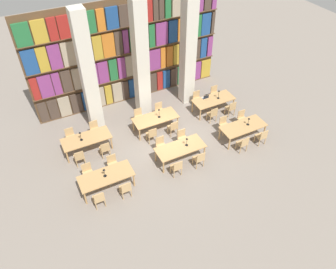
{
  "coord_description": "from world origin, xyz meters",
  "views": [
    {
      "loc": [
        -5.09,
        -10.21,
        10.7
      ],
      "look_at": [
        0.0,
        -0.12,
        0.67
      ],
      "focal_mm": 35.0,
      "sensor_mm": 36.0,
      "label": 1
    }
  ],
  "objects_px": {
    "chair_17": "(139,116)",
    "chair_18": "(173,127)",
    "desk_lamp_0": "(104,171)",
    "chair_0": "(99,199)",
    "reading_table_0": "(106,177)",
    "reading_table_5": "(213,100)",
    "pillar_left": "(88,75)",
    "desk_lamp_2": "(249,120)",
    "chair_2": "(126,189)",
    "pillar_center": "(141,62)",
    "chair_11": "(242,118)",
    "chair_1": "(88,172)",
    "chair_6": "(199,159)",
    "laptop": "(205,97)",
    "chair_12": "(79,157)",
    "chair_4": "(177,167)",
    "desk_lamp_4": "(159,112)",
    "chair_22": "(231,108)",
    "desk_lamp_1": "(187,140)",
    "chair_20": "(213,114)",
    "reading_table_2": "(243,127)",
    "desk_lamp_5": "(219,93)",
    "chair_8": "(243,143)",
    "chair_16": "(152,134)",
    "reading_table_3": "(86,139)",
    "reading_table_4": "(155,119)",
    "chair_10": "(262,136)",
    "chair_13": "(71,136)",
    "chair_19": "(160,110)",
    "chair_23": "(215,93)",
    "pillar_right": "(188,50)",
    "chair_9": "(224,124)",
    "reading_table_1": "(180,148)",
    "chair_3": "(113,163)",
    "chair_21": "(197,98)",
    "chair_5": "(161,145)"
  },
  "relations": [
    {
      "from": "chair_17",
      "to": "chair_18",
      "type": "bearing_deg",
      "value": 126.83
    },
    {
      "from": "desk_lamp_0",
      "to": "chair_0",
      "type": "bearing_deg",
      "value": -125.2
    },
    {
      "from": "reading_table_0",
      "to": "reading_table_5",
      "type": "bearing_deg",
      "value": 20.45
    },
    {
      "from": "pillar_left",
      "to": "chair_0",
      "type": "relative_size",
      "value": 6.77
    },
    {
      "from": "desk_lamp_2",
      "to": "chair_2",
      "type": "bearing_deg",
      "value": -173.1
    },
    {
      "from": "pillar_center",
      "to": "chair_11",
      "type": "relative_size",
      "value": 6.77
    },
    {
      "from": "chair_0",
      "to": "chair_1",
      "type": "height_order",
      "value": "same"
    },
    {
      "from": "chair_6",
      "to": "laptop",
      "type": "bearing_deg",
      "value": 55.15
    },
    {
      "from": "chair_12",
      "to": "chair_4",
      "type": "bearing_deg",
      "value": -34.74
    },
    {
      "from": "desk_lamp_4",
      "to": "chair_22",
      "type": "relative_size",
      "value": 0.57
    },
    {
      "from": "pillar_center",
      "to": "chair_17",
      "type": "bearing_deg",
      "value": -126.75
    },
    {
      "from": "desk_lamp_1",
      "to": "chair_20",
      "type": "bearing_deg",
      "value": 34.12
    },
    {
      "from": "chair_2",
      "to": "desk_lamp_0",
      "type": "xyz_separation_m",
      "value": [
        -0.56,
        0.76,
        0.55
      ]
    },
    {
      "from": "reading_table_2",
      "to": "desk_lamp_4",
      "type": "relative_size",
      "value": 4.38
    },
    {
      "from": "pillar_center",
      "to": "chair_2",
      "type": "bearing_deg",
      "value": -120.81
    },
    {
      "from": "chair_17",
      "to": "chair_20",
      "type": "xyz_separation_m",
      "value": [
        3.4,
        -1.5,
        0.0
      ]
    },
    {
      "from": "reading_table_2",
      "to": "reading_table_5",
      "type": "height_order",
      "value": "same"
    },
    {
      "from": "chair_6",
      "to": "chair_18",
      "type": "xyz_separation_m",
      "value": [
        -0.04,
        2.38,
        0.0
      ]
    },
    {
      "from": "desk_lamp_5",
      "to": "reading_table_0",
      "type": "bearing_deg",
      "value": -160.49
    },
    {
      "from": "desk_lamp_1",
      "to": "chair_18",
      "type": "height_order",
      "value": "desk_lamp_1"
    },
    {
      "from": "chair_0",
      "to": "chair_8",
      "type": "bearing_deg",
      "value": 0.3
    },
    {
      "from": "chair_4",
      "to": "chair_16",
      "type": "distance_m",
      "value": 2.38
    },
    {
      "from": "chair_12",
      "to": "chair_17",
      "type": "xyz_separation_m",
      "value": [
        3.45,
        1.47,
        0.0
      ]
    },
    {
      "from": "reading_table_3",
      "to": "reading_table_4",
      "type": "height_order",
      "value": "same"
    },
    {
      "from": "reading_table_4",
      "to": "laptop",
      "type": "height_order",
      "value": "laptop"
    },
    {
      "from": "chair_10",
      "to": "desk_lamp_2",
      "type": "bearing_deg",
      "value": 110.99
    },
    {
      "from": "desk_lamp_2",
      "to": "reading_table_3",
      "type": "relative_size",
      "value": 0.18
    },
    {
      "from": "chair_13",
      "to": "chair_19",
      "type": "xyz_separation_m",
      "value": [
        4.59,
        -0.06,
        0.0
      ]
    },
    {
      "from": "chair_20",
      "to": "chair_23",
      "type": "bearing_deg",
      "value": 53.67
    },
    {
      "from": "chair_13",
      "to": "chair_2",
      "type": "bearing_deg",
      "value": 106.09
    },
    {
      "from": "chair_12",
      "to": "pillar_right",
      "type": "bearing_deg",
      "value": 18.83
    },
    {
      "from": "reading_table_2",
      "to": "chair_9",
      "type": "relative_size",
      "value": 2.49
    },
    {
      "from": "reading_table_1",
      "to": "reading_table_4",
      "type": "distance_m",
      "value": 2.39
    },
    {
      "from": "reading_table_4",
      "to": "pillar_right",
      "type": "bearing_deg",
      "value": 30.8
    },
    {
      "from": "chair_3",
      "to": "desk_lamp_1",
      "type": "xyz_separation_m",
      "value": [
        3.24,
        -0.67,
        0.55
      ]
    },
    {
      "from": "chair_11",
      "to": "chair_13",
      "type": "bearing_deg",
      "value": -17.44
    },
    {
      "from": "chair_6",
      "to": "chair_20",
      "type": "distance_m",
      "value": 3.27
    },
    {
      "from": "desk_lamp_0",
      "to": "laptop",
      "type": "height_order",
      "value": "desk_lamp_0"
    },
    {
      "from": "pillar_center",
      "to": "desk_lamp_1",
      "type": "height_order",
      "value": "pillar_center"
    },
    {
      "from": "chair_2",
      "to": "reading_table_5",
      "type": "distance_m",
      "value": 7.02
    },
    {
      "from": "desk_lamp_2",
      "to": "desk_lamp_5",
      "type": "height_order",
      "value": "desk_lamp_5"
    },
    {
      "from": "chair_21",
      "to": "chair_5",
      "type": "bearing_deg",
      "value": 35.83
    },
    {
      "from": "reading_table_1",
      "to": "desk_lamp_4",
      "type": "relative_size",
      "value": 4.38
    },
    {
      "from": "chair_2",
      "to": "chair_18",
      "type": "relative_size",
      "value": 1.0
    },
    {
      "from": "reading_table_4",
      "to": "chair_16",
      "type": "xyz_separation_m",
      "value": [
        -0.56,
        -0.76,
        -0.19
      ]
    },
    {
      "from": "pillar_right",
      "to": "desk_lamp_2",
      "type": "xyz_separation_m",
      "value": [
        1.1,
        -4.01,
        -1.98
      ]
    },
    {
      "from": "pillar_right",
      "to": "chair_17",
      "type": "bearing_deg",
      "value": -166.05
    },
    {
      "from": "reading_table_3",
      "to": "chair_11",
      "type": "bearing_deg",
      "value": -13.24
    },
    {
      "from": "reading_table_2",
      "to": "chair_23",
      "type": "distance_m",
      "value": 3.29
    },
    {
      "from": "chair_0",
      "to": "desk_lamp_1",
      "type": "height_order",
      "value": "desk_lamp_1"
    }
  ]
}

